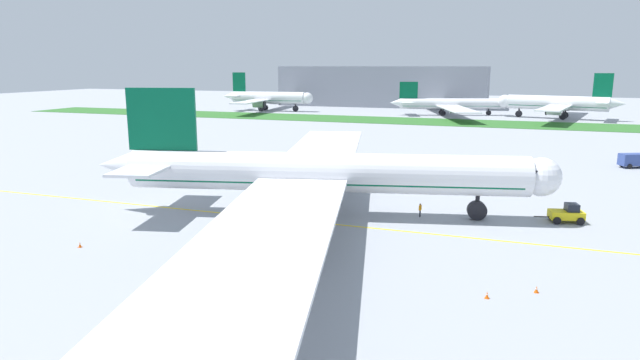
{
  "coord_description": "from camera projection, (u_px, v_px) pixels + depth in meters",
  "views": [
    {
      "loc": [
        24.83,
        -58.87,
        18.25
      ],
      "look_at": [
        1.38,
        7.73,
        3.39
      ],
      "focal_mm": 30.53,
      "sensor_mm": 36.0,
      "label": 1
    }
  ],
  "objects": [
    {
      "name": "traffic_cone_starboard_wing",
      "position": [
        80.0,
        245.0,
        55.72
      ],
      "size": [
        0.36,
        0.36,
        0.58
      ],
      "color": "#F2590C",
      "rests_on": "ground"
    },
    {
      "name": "ground_plane",
      "position": [
        288.0,
        219.0,
        66.17
      ],
      "size": [
        600.0,
        600.0,
        0.0
      ],
      "primitive_type": "plane",
      "color": "#9399A0",
      "rests_on": "ground"
    },
    {
      "name": "parked_airliner_far_centre",
      "position": [
        448.0,
        104.0,
        203.96
      ],
      "size": [
        42.95,
        70.94,
        12.4
      ],
      "color": "white",
      "rests_on": "ground"
    },
    {
      "name": "terminal_building",
      "position": [
        381.0,
        86.0,
        247.69
      ],
      "size": [
        93.71,
        20.0,
        18.0
      ],
      "primitive_type": "cube",
      "color": "gray",
      "rests_on": "ground"
    },
    {
      "name": "traffic_cone_near_nose",
      "position": [
        537.0,
        289.0,
        44.56
      ],
      "size": [
        0.36,
        0.36,
        0.58
      ],
      "color": "#F2590C",
      "rests_on": "ground"
    },
    {
      "name": "apron_taxi_line",
      "position": [
        287.0,
        220.0,
        65.8
      ],
      "size": [
        280.0,
        0.36,
        0.01
      ],
      "primitive_type": "cube",
      "color": "yellow",
      "rests_on": "ground"
    },
    {
      "name": "parked_airliner_far_right",
      "position": [
        559.0,
        103.0,
        189.69
      ],
      "size": [
        41.13,
        64.31,
        15.84
      ],
      "color": "white",
      "rests_on": "ground"
    },
    {
      "name": "grass_median_strip",
      "position": [
        432.0,
        122.0,
        180.31
      ],
      "size": [
        320.0,
        24.0,
        0.1
      ],
      "primitive_type": "cube",
      "color": "#2D6628",
      "rests_on": "ground"
    },
    {
      "name": "pushback_tug",
      "position": [
        567.0,
        214.0,
        64.47
      ],
      "size": [
        5.69,
        3.18,
        2.3
      ],
      "color": "yellow",
      "rests_on": "ground"
    },
    {
      "name": "service_truck_fuel_bowser",
      "position": [
        635.0,
        160.0,
        99.08
      ],
      "size": [
        5.94,
        4.3,
        2.58
      ],
      "color": "#33478C",
      "rests_on": "ground"
    },
    {
      "name": "service_truck_baggage_loader",
      "position": [
        165.0,
        138.0,
        128.35
      ],
      "size": [
        6.21,
        4.35,
        2.69
      ],
      "color": "black",
      "rests_on": "ground"
    },
    {
      "name": "parked_airliner_far_left",
      "position": [
        267.0,
        98.0,
        223.08
      ],
      "size": [
        38.75,
        59.7,
        15.56
      ],
      "color": "white",
      "rests_on": "ground"
    },
    {
      "name": "traffic_cone_port_wing",
      "position": [
        487.0,
        295.0,
        43.47
      ],
      "size": [
        0.36,
        0.36,
        0.58
      ],
      "color": "#F2590C",
      "rests_on": "ground"
    },
    {
      "name": "ground_crew_wingwalker_port",
      "position": [
        420.0,
        209.0,
        66.79
      ],
      "size": [
        0.29,
        0.6,
        1.71
      ],
      "color": "black",
      "rests_on": "ground"
    },
    {
      "name": "airliner_foreground",
      "position": [
        317.0,
        173.0,
        66.8
      ],
      "size": [
        56.13,
        92.39,
        15.6
      ],
      "color": "white",
      "rests_on": "ground"
    }
  ]
}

